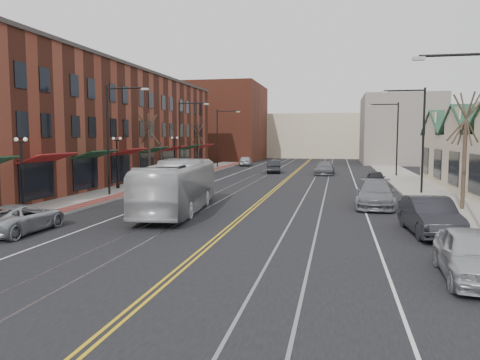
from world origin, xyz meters
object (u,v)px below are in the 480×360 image
at_px(parked_car_a, 472,255).
at_px(parked_car_b, 430,216).
at_px(transit_bus, 178,187).
at_px(parked_suv, 20,218).
at_px(parked_car_d, 376,178).
at_px(parked_car_c, 375,194).

height_order(parked_car_a, parked_car_b, parked_car_b).
relative_size(transit_bus, parked_car_b, 2.12).
xyz_separation_m(transit_bus, parked_suv, (-5.29, -6.96, -0.86)).
bearing_deg(parked_car_a, parked_car_d, 93.92).
bearing_deg(parked_car_a, parked_car_b, 92.38).
relative_size(transit_bus, parked_suv, 2.26).
bearing_deg(parked_car_d, parked_car_c, -94.24).
bearing_deg(parked_suv, parked_car_c, -145.69).
bearing_deg(parked_car_b, parked_car_a, -95.12).
bearing_deg(parked_car_d, parked_suv, -125.49).
relative_size(transit_bus, parked_car_a, 2.34).
distance_m(parked_suv, parked_car_b, 18.92).
bearing_deg(transit_bus, parked_car_d, -130.87).
distance_m(transit_bus, parked_suv, 8.78).
bearing_deg(parked_car_b, parked_suv, -174.60).
xyz_separation_m(parked_suv, parked_car_d, (17.84, 24.80, 0.00)).
bearing_deg(parked_suv, parked_car_a, 169.49).
bearing_deg(parked_car_c, parked_suv, -141.89).
relative_size(parked_suv, parked_car_c, 0.85).
relative_size(parked_car_a, parked_car_b, 0.91).
distance_m(transit_bus, parked_car_d, 21.83).
distance_m(transit_bus, parked_car_a, 16.91).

